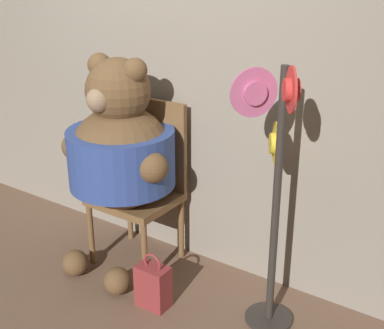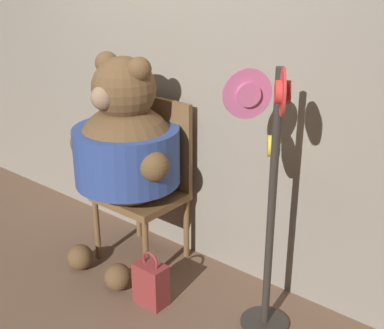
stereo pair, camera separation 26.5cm
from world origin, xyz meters
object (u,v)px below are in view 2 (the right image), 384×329
at_px(chair, 150,176).
at_px(hat_display_rack, 268,186).
at_px(handbag_on_ground, 151,283).
at_px(teddy_bear, 126,149).

relative_size(chair, hat_display_rack, 0.72).
height_order(chair, handbag_on_ground, chair).
distance_m(chair, handbag_on_ground, 0.75).
xyz_separation_m(teddy_bear, hat_display_rack, (1.08, -0.02, 0.06)).
xyz_separation_m(teddy_bear, handbag_on_ground, (0.45, -0.27, -0.69)).
bearing_deg(handbag_on_ground, teddy_bear, 149.24).
relative_size(teddy_bear, hat_display_rack, 0.94).
relative_size(chair, handbag_on_ground, 3.07).
distance_m(hat_display_rack, handbag_on_ground, 1.01).
relative_size(teddy_bear, handbag_on_ground, 3.97).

